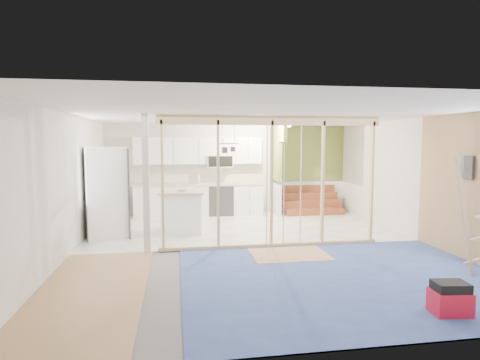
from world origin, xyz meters
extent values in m
cube|color=slate|center=(0.00, 0.00, 0.00)|extent=(7.00, 8.00, 0.01)
cube|color=white|center=(0.00, 0.00, 2.60)|extent=(7.00, 8.00, 0.01)
cube|color=silver|center=(0.00, 4.00, 1.30)|extent=(7.00, 0.01, 2.60)
cube|color=silver|center=(0.00, -4.00, 1.30)|extent=(7.00, 0.01, 2.60)
cube|color=silver|center=(-3.50, 0.00, 1.30)|extent=(0.01, 8.00, 2.60)
cube|color=silver|center=(3.50, 0.00, 1.30)|extent=(0.01, 8.00, 2.60)
cube|color=silver|center=(0.00, 2.00, 0.01)|extent=(7.00, 4.00, 0.02)
cube|color=#425DA0|center=(1.00, -2.00, 0.01)|extent=(5.00, 4.00, 0.02)
cube|color=tan|center=(-2.75, -2.00, 0.01)|extent=(1.50, 4.00, 0.02)
cube|color=tan|center=(0.50, -0.60, 0.02)|extent=(1.40, 1.00, 0.01)
cube|color=#D7AF83|center=(0.30, 0.00, 2.50)|extent=(4.40, 0.09, 0.18)
cube|color=#D7AF83|center=(0.30, 0.00, 0.05)|extent=(4.40, 0.09, 0.06)
cube|color=silver|center=(-2.10, 0.00, 1.30)|extent=(0.12, 0.14, 2.60)
cube|color=#D7AF83|center=(-1.80, 0.00, 1.30)|extent=(0.04, 0.09, 2.40)
cube|color=#D7AF83|center=(-0.75, 0.00, 1.30)|extent=(0.04, 0.09, 2.40)
cube|color=#D7AF83|center=(0.30, 0.00, 1.30)|extent=(0.05, 0.09, 2.40)
cube|color=#D7AF83|center=(1.35, 0.00, 1.30)|extent=(0.04, 0.09, 2.40)
cube|color=#D7AF83|center=(2.40, 0.00, 1.30)|extent=(0.04, 0.09, 2.40)
cylinder|color=silver|center=(0.20, -0.03, 1.22)|extent=(0.02, 0.02, 2.35)
cylinder|color=silver|center=(0.90, 0.02, 1.22)|extent=(0.02, 0.02, 2.35)
cylinder|color=silver|center=(0.55, 0.00, 1.22)|extent=(0.02, 0.02, 2.35)
cube|color=white|center=(-0.90, 3.70, 0.44)|extent=(3.60, 0.60, 0.88)
cube|color=beige|center=(-0.90, 3.70, 0.91)|extent=(3.66, 0.64, 0.05)
cube|color=white|center=(-3.20, 2.60, 0.44)|extent=(0.60, 1.60, 0.88)
cube|color=beige|center=(-3.20, 2.60, 0.91)|extent=(0.64, 1.64, 0.05)
cube|color=white|center=(-0.90, 3.82, 1.85)|extent=(3.60, 0.34, 0.75)
cube|color=white|center=(-0.30, 3.78, 1.55)|extent=(0.72, 0.38, 0.36)
cube|color=black|center=(-0.30, 3.59, 1.55)|extent=(0.68, 0.02, 0.30)
cube|color=olive|center=(1.30, 3.55, 1.80)|extent=(0.10, 0.90, 1.60)
cube|color=white|center=(1.30, 3.55, 0.45)|extent=(0.10, 0.90, 0.90)
cube|color=olive|center=(1.30, 2.85, 2.35)|extent=(0.10, 0.50, 0.50)
cube|color=olive|center=(2.40, 3.97, 1.75)|extent=(2.20, 0.04, 1.60)
cube|color=white|center=(2.40, 3.97, 0.45)|extent=(2.20, 0.04, 0.90)
cube|color=brown|center=(2.35, 3.20, 0.10)|extent=(1.70, 0.26, 0.20)
cube|color=brown|center=(2.35, 3.46, 0.30)|extent=(1.70, 0.26, 0.20)
cube|color=brown|center=(2.35, 3.72, 0.50)|extent=(1.70, 0.26, 0.20)
cube|color=brown|center=(2.35, 3.98, 0.70)|extent=(1.70, 0.26, 0.20)
torus|color=black|center=(-0.30, 1.90, 2.05)|extent=(0.52, 0.52, 0.02)
cylinder|color=black|center=(-0.45, 1.90, 2.30)|extent=(0.01, 0.01, 0.50)
cylinder|color=black|center=(-0.15, 1.90, 2.30)|extent=(0.01, 0.01, 0.50)
cylinder|color=#3A3A3F|center=(-0.40, 1.80, 1.90)|extent=(0.14, 0.14, 0.14)
cylinder|color=#3A3A3F|center=(-0.18, 2.00, 1.92)|extent=(0.12, 0.12, 0.12)
cube|color=#3A3A3F|center=(3.43, -1.40, 1.65)|extent=(0.04, 0.30, 0.40)
cylinder|color=#FFEABF|center=(1.40, 3.00, 2.54)|extent=(0.32, 0.32, 0.08)
cube|color=white|center=(-3.05, 1.41, 0.99)|extent=(1.06, 1.03, 1.98)
cube|color=#3A3A3F|center=(-2.64, 1.41, 0.99)|extent=(0.24, 0.76, 1.94)
cube|color=white|center=(-1.40, 1.63, 0.45)|extent=(1.00, 1.00, 0.91)
cube|color=beige|center=(-1.40, 1.63, 0.96)|extent=(1.11, 1.11, 0.05)
imported|color=white|center=(-1.41, 1.49, 1.01)|extent=(0.29, 0.29, 0.06)
imported|color=silver|center=(-0.93, 3.61, 1.08)|extent=(0.14, 0.14, 0.30)
imported|color=silver|center=(0.52, 3.80, 1.02)|extent=(0.08, 0.08, 0.17)
cube|color=#B81027|center=(1.69, -3.40, 0.15)|extent=(0.47, 0.37, 0.30)
cube|color=black|center=(1.69, -3.40, 0.36)|extent=(0.42, 0.33, 0.11)
cube|color=tan|center=(2.79, -2.18, 0.95)|extent=(0.45, 0.05, 1.88)
cube|color=tan|center=(3.05, -2.18, 0.26)|extent=(0.45, 0.05, 0.12)
camera|label=1|loc=(-1.56, -7.60, 2.07)|focal=30.00mm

